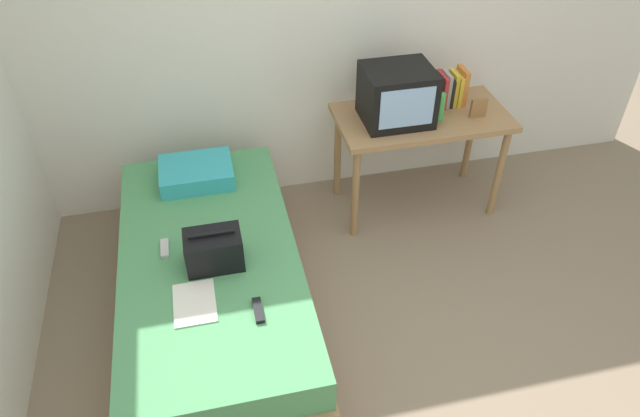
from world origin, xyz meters
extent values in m
plane|color=#84705B|center=(0.00, 0.00, 0.00)|extent=(8.00, 8.00, 0.00)
cube|color=silver|center=(0.00, 2.00, 1.30)|extent=(5.20, 0.10, 2.60)
cube|color=#9E754C|center=(-0.91, 0.76, 0.16)|extent=(1.00, 2.00, 0.32)
cube|color=#4C935B|center=(-0.91, 0.76, 0.42)|extent=(0.97, 1.94, 0.21)
cube|color=#9E754C|center=(0.60, 1.54, 0.73)|extent=(1.16, 0.60, 0.04)
cylinder|color=#9E754C|center=(0.08, 1.30, 0.36)|extent=(0.05, 0.05, 0.71)
cylinder|color=#9E754C|center=(1.12, 1.30, 0.36)|extent=(0.05, 0.05, 0.71)
cylinder|color=#9E754C|center=(0.08, 1.78, 0.36)|extent=(0.05, 0.05, 0.71)
cylinder|color=#9E754C|center=(1.12, 1.78, 0.36)|extent=(0.05, 0.05, 0.71)
cube|color=black|center=(0.40, 1.53, 0.93)|extent=(0.44, 0.38, 0.36)
cube|color=#8CB2E0|center=(0.40, 1.33, 0.94)|extent=(0.35, 0.01, 0.26)
cylinder|color=green|center=(0.68, 1.46, 0.85)|extent=(0.07, 0.07, 0.19)
cube|color=#B72D33|center=(0.76, 1.65, 0.87)|extent=(0.03, 0.17, 0.23)
cube|color=gray|center=(0.80, 1.65, 0.87)|extent=(0.03, 0.15, 0.23)
cube|color=black|center=(0.82, 1.65, 0.85)|extent=(0.02, 0.15, 0.20)
cube|color=gold|center=(0.85, 1.65, 0.87)|extent=(0.03, 0.13, 0.23)
cube|color=gold|center=(0.88, 1.65, 0.86)|extent=(0.03, 0.16, 0.21)
cube|color=#CC7233|center=(0.91, 1.65, 0.88)|extent=(0.03, 0.16, 0.25)
cube|color=olive|center=(0.95, 1.43, 0.82)|extent=(0.11, 0.02, 0.13)
cube|color=#33A8B7|center=(-0.93, 1.45, 0.58)|extent=(0.45, 0.35, 0.11)
cube|color=black|center=(-0.88, 0.67, 0.63)|extent=(0.30, 0.20, 0.20)
cylinder|color=black|center=(-0.88, 0.67, 0.74)|extent=(0.24, 0.02, 0.02)
cube|color=white|center=(-1.01, 0.41, 0.53)|extent=(0.21, 0.29, 0.01)
cube|color=black|center=(-0.70, 0.28, 0.54)|extent=(0.04, 0.16, 0.02)
cube|color=#B7B7BC|center=(-1.14, 0.84, 0.54)|extent=(0.04, 0.14, 0.02)
camera|label=1|loc=(-0.83, -1.65, 2.76)|focal=32.85mm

